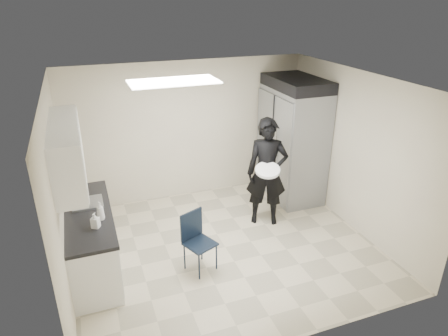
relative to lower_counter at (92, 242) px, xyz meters
name	(u,v)px	position (x,y,z in m)	size (l,w,h in m)	color
floor	(225,247)	(1.95, -0.20, -0.43)	(4.50, 4.50, 0.00)	#C3B799
ceiling	(225,82)	(1.95, -0.20, 2.17)	(4.50, 4.50, 0.00)	white
back_wall	(188,131)	(1.95, 1.80, 0.87)	(4.50, 4.50, 0.00)	beige
left_wall	(59,197)	(-0.30, -0.20, 0.87)	(4.00, 4.00, 0.00)	beige
right_wall	(355,152)	(4.20, -0.20, 0.87)	(4.00, 4.00, 0.00)	beige
ceiling_panel	(174,82)	(1.35, 0.20, 2.14)	(1.20, 0.60, 0.02)	white
lower_counter	(92,242)	(0.00, 0.00, 0.00)	(0.60, 1.90, 0.86)	silver
countertop	(87,214)	(0.00, 0.00, 0.46)	(0.64, 1.95, 0.05)	black
sink	(88,206)	(0.02, 0.25, 0.44)	(0.42, 0.40, 0.14)	gray
faucet	(72,199)	(-0.18, 0.25, 0.59)	(0.02, 0.02, 0.24)	silver
upper_cabinets	(67,152)	(-0.13, 0.00, 1.40)	(0.35, 1.80, 0.75)	silver
towel_dispenser	(64,139)	(-0.19, 1.15, 1.19)	(0.22, 0.30, 0.35)	black
notice_sticker_left	(61,199)	(-0.29, -0.10, 0.79)	(0.00, 0.12, 0.07)	yellow
notice_sticker_right	(61,195)	(-0.29, 0.10, 0.75)	(0.00, 0.12, 0.07)	yellow
commercial_fridge	(292,144)	(3.78, 1.07, 0.62)	(0.80, 1.35, 2.10)	gray
fridge_compressor	(297,83)	(3.78, 1.07, 1.77)	(0.80, 1.35, 0.20)	black
folding_chair	(200,244)	(1.43, -0.58, 0.00)	(0.38, 0.38, 0.86)	black
man_tuxedo	(267,172)	(2.88, 0.31, 0.50)	(0.68, 0.45, 1.86)	black
bucket_lid	(268,170)	(2.78, 0.08, 0.65)	(0.40, 0.40, 0.05)	silver
soap_bottle_a	(100,211)	(0.17, -0.26, 0.61)	(0.10, 0.10, 0.26)	white
soap_bottle_b	(95,220)	(0.09, -0.44, 0.58)	(0.09, 0.10, 0.21)	#A7AAB3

